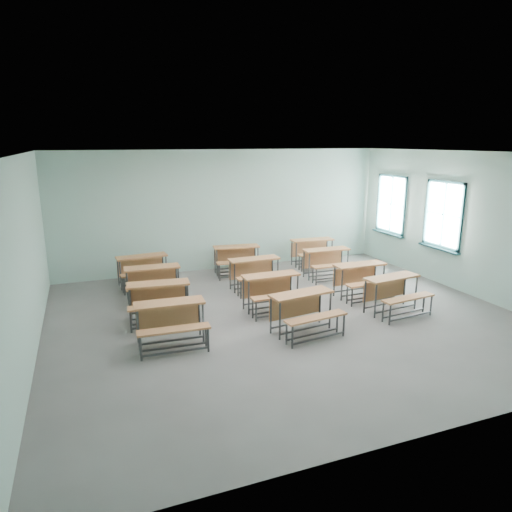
{
  "coord_description": "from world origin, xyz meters",
  "views": [
    {
      "loc": [
        -3.58,
        -7.7,
        3.4
      ],
      "look_at": [
        -0.18,
        1.2,
        1.0
      ],
      "focal_mm": 32.0,
      "sensor_mm": 36.0,
      "label": 1
    }
  ],
  "objects_px": {
    "desk_unit_r3c0": "(143,266)",
    "desk_unit_r1c1": "(273,287)",
    "desk_unit_r0c1": "(304,307)",
    "desk_unit_r0c2": "(395,289)",
    "desk_unit_r3c1": "(237,256)",
    "desk_unit_r3c2": "(314,248)",
    "desk_unit_r2c1": "(256,269)",
    "desk_unit_r1c2": "(362,275)",
    "desk_unit_r0c0": "(171,317)",
    "desk_unit_r1c0": "(159,296)",
    "desk_unit_r2c0": "(153,279)",
    "desk_unit_r2c2": "(328,259)"
  },
  "relations": [
    {
      "from": "desk_unit_r2c2",
      "to": "desk_unit_r3c0",
      "type": "height_order",
      "value": "same"
    },
    {
      "from": "desk_unit_r1c1",
      "to": "desk_unit_r2c1",
      "type": "height_order",
      "value": "same"
    },
    {
      "from": "desk_unit_r1c0",
      "to": "desk_unit_r2c2",
      "type": "distance_m",
      "value": 4.69
    },
    {
      "from": "desk_unit_r0c1",
      "to": "desk_unit_r3c0",
      "type": "relative_size",
      "value": 1.02
    },
    {
      "from": "desk_unit_r1c1",
      "to": "desk_unit_r1c2",
      "type": "xyz_separation_m",
      "value": [
        2.19,
        0.05,
        0.0
      ]
    },
    {
      "from": "desk_unit_r1c0",
      "to": "desk_unit_r0c0",
      "type": "bearing_deg",
      "value": -83.7
    },
    {
      "from": "desk_unit_r3c0",
      "to": "desk_unit_r3c2",
      "type": "bearing_deg",
      "value": -2.39
    },
    {
      "from": "desk_unit_r0c0",
      "to": "desk_unit_r3c1",
      "type": "relative_size",
      "value": 0.96
    },
    {
      "from": "desk_unit_r1c0",
      "to": "desk_unit_r1c2",
      "type": "height_order",
      "value": "same"
    },
    {
      "from": "desk_unit_r1c2",
      "to": "desk_unit_r3c2",
      "type": "height_order",
      "value": "same"
    },
    {
      "from": "desk_unit_r2c2",
      "to": "desk_unit_r3c1",
      "type": "distance_m",
      "value": 2.34
    },
    {
      "from": "desk_unit_r0c1",
      "to": "desk_unit_r1c2",
      "type": "relative_size",
      "value": 1.07
    },
    {
      "from": "desk_unit_r3c0",
      "to": "desk_unit_r1c1",
      "type": "bearing_deg",
      "value": -53.66
    },
    {
      "from": "desk_unit_r0c1",
      "to": "desk_unit_r2c0",
      "type": "xyz_separation_m",
      "value": [
        -2.29,
        2.75,
        0.0
      ]
    },
    {
      "from": "desk_unit_r0c1",
      "to": "desk_unit_r0c2",
      "type": "bearing_deg",
      "value": -0.51
    },
    {
      "from": "desk_unit_r2c1",
      "to": "desk_unit_r3c1",
      "type": "height_order",
      "value": "same"
    },
    {
      "from": "desk_unit_r1c0",
      "to": "desk_unit_r3c1",
      "type": "relative_size",
      "value": 0.99
    },
    {
      "from": "desk_unit_r1c1",
      "to": "desk_unit_r3c2",
      "type": "relative_size",
      "value": 0.97
    },
    {
      "from": "desk_unit_r2c1",
      "to": "desk_unit_r1c1",
      "type": "bearing_deg",
      "value": -97.49
    },
    {
      "from": "desk_unit_r0c1",
      "to": "desk_unit_r3c0",
      "type": "xyz_separation_m",
      "value": [
        -2.36,
        3.84,
        0.0
      ]
    },
    {
      "from": "desk_unit_r1c2",
      "to": "desk_unit_r2c2",
      "type": "xyz_separation_m",
      "value": [
        0.02,
        1.56,
        0.0
      ]
    },
    {
      "from": "desk_unit_r3c0",
      "to": "desk_unit_r1c2",
      "type": "bearing_deg",
      "value": -34.62
    },
    {
      "from": "desk_unit_r1c0",
      "to": "desk_unit_r3c2",
      "type": "relative_size",
      "value": 1.03
    },
    {
      "from": "desk_unit_r0c1",
      "to": "desk_unit_r3c2",
      "type": "relative_size",
      "value": 1.04
    },
    {
      "from": "desk_unit_r0c2",
      "to": "desk_unit_r1c0",
      "type": "relative_size",
      "value": 1.01
    },
    {
      "from": "desk_unit_r1c0",
      "to": "desk_unit_r3c0",
      "type": "relative_size",
      "value": 1.01
    },
    {
      "from": "desk_unit_r3c2",
      "to": "desk_unit_r1c1",
      "type": "bearing_deg",
      "value": -127.79
    },
    {
      "from": "desk_unit_r1c2",
      "to": "desk_unit_r1c1",
      "type": "bearing_deg",
      "value": -179.12
    },
    {
      "from": "desk_unit_r0c0",
      "to": "desk_unit_r1c2",
      "type": "distance_m",
      "value": 4.56
    },
    {
      "from": "desk_unit_r3c1",
      "to": "desk_unit_r2c2",
      "type": "bearing_deg",
      "value": -21.8
    },
    {
      "from": "desk_unit_r0c2",
      "to": "desk_unit_r3c1",
      "type": "xyz_separation_m",
      "value": [
        -2.1,
        3.76,
        0.0
      ]
    },
    {
      "from": "desk_unit_r0c2",
      "to": "desk_unit_r2c1",
      "type": "distance_m",
      "value": 3.18
    },
    {
      "from": "desk_unit_r1c1",
      "to": "desk_unit_r2c0",
      "type": "relative_size",
      "value": 0.97
    },
    {
      "from": "desk_unit_r0c0",
      "to": "desk_unit_r1c1",
      "type": "height_order",
      "value": "same"
    },
    {
      "from": "desk_unit_r0c0",
      "to": "desk_unit_r3c0",
      "type": "xyz_separation_m",
      "value": [
        -0.01,
        3.48,
        0.0
      ]
    },
    {
      "from": "desk_unit_r2c0",
      "to": "desk_unit_r3c1",
      "type": "relative_size",
      "value": 0.96
    },
    {
      "from": "desk_unit_r0c2",
      "to": "desk_unit_r1c0",
      "type": "height_order",
      "value": "same"
    },
    {
      "from": "desk_unit_r1c2",
      "to": "desk_unit_r2c1",
      "type": "height_order",
      "value": "same"
    },
    {
      "from": "desk_unit_r0c1",
      "to": "desk_unit_r3c1",
      "type": "xyz_separation_m",
      "value": [
        0.07,
        4.02,
        0.0
      ]
    },
    {
      "from": "desk_unit_r0c2",
      "to": "desk_unit_r3c2",
      "type": "relative_size",
      "value": 1.03
    },
    {
      "from": "desk_unit_r0c1",
      "to": "desk_unit_r2c1",
      "type": "xyz_separation_m",
      "value": [
        0.07,
        2.64,
        0.0
      ]
    },
    {
      "from": "desk_unit_r0c2",
      "to": "desk_unit_r3c2",
      "type": "height_order",
      "value": "same"
    },
    {
      "from": "desk_unit_r2c0",
      "to": "desk_unit_r2c2",
      "type": "bearing_deg",
      "value": 4.72
    },
    {
      "from": "desk_unit_r2c0",
      "to": "desk_unit_r2c1",
      "type": "distance_m",
      "value": 2.36
    },
    {
      "from": "desk_unit_r2c2",
      "to": "desk_unit_r3c0",
      "type": "relative_size",
      "value": 0.97
    },
    {
      "from": "desk_unit_r3c2",
      "to": "desk_unit_r0c2",
      "type": "bearing_deg",
      "value": -89.4
    },
    {
      "from": "desk_unit_r1c1",
      "to": "desk_unit_r2c2",
      "type": "height_order",
      "value": "same"
    },
    {
      "from": "desk_unit_r1c2",
      "to": "desk_unit_r2c1",
      "type": "xyz_separation_m",
      "value": [
        -2.03,
        1.31,
        0.0
      ]
    },
    {
      "from": "desk_unit_r0c2",
      "to": "desk_unit_r3c1",
      "type": "height_order",
      "value": "same"
    },
    {
      "from": "desk_unit_r2c0",
      "to": "desk_unit_r2c1",
      "type": "xyz_separation_m",
      "value": [
        2.36,
        -0.11,
        0.0
      ]
    }
  ]
}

